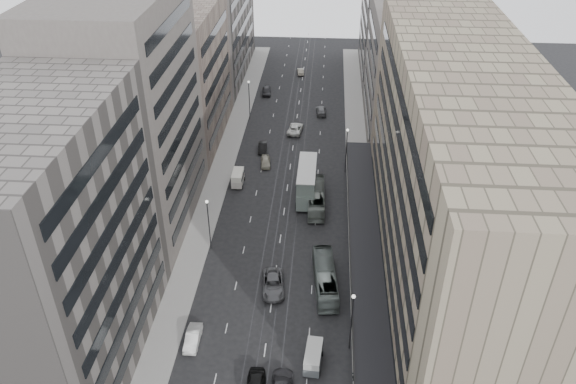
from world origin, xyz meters
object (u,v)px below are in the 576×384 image
(bus_near, at_px, (325,278))
(sedan_1, at_px, (193,338))
(panel_van, at_px, (238,178))
(pedestrian, at_px, (355,375))
(sedan_2, at_px, (273,284))
(vw_microbus, at_px, (313,357))
(double_decker, at_px, (307,181))
(bus_far, at_px, (316,198))

(bus_near, relative_size, sedan_1, 2.47)
(panel_van, bearing_deg, pedestrian, -65.47)
(panel_van, xyz_separation_m, sedan_1, (-0.12, -34.86, -0.62))
(sedan_2, bearing_deg, vw_microbus, -71.47)
(sedan_2, bearing_deg, double_decker, 74.59)
(vw_microbus, relative_size, pedestrian, 2.34)
(double_decker, relative_size, pedestrian, 5.46)
(double_decker, bearing_deg, sedan_1, -109.98)
(pedestrian, bearing_deg, bus_far, -92.39)
(sedan_1, distance_m, pedestrian, 19.17)
(bus_far, bearing_deg, panel_van, -23.70)
(bus_near, height_order, panel_van, bus_near)
(panel_van, distance_m, sedan_1, 34.87)
(sedan_2, xyz_separation_m, pedestrian, (10.24, -13.91, 0.24))
(pedestrian, bearing_deg, sedan_1, -23.95)
(bus_far, xyz_separation_m, double_decker, (-1.63, 2.43, 1.50))
(bus_near, relative_size, double_decker, 1.08)
(panel_van, distance_m, pedestrian, 43.27)
(vw_microbus, relative_size, sedan_2, 0.72)
(bus_far, bearing_deg, sedan_1, 63.76)
(double_decker, distance_m, sedan_1, 34.10)
(pedestrian, bearing_deg, double_decker, -90.47)
(double_decker, distance_m, panel_van, 12.18)
(panel_van, bearing_deg, sedan_1, -91.09)
(bus_near, bearing_deg, pedestrian, 97.41)
(sedan_2, height_order, pedestrian, pedestrian)
(panel_van, height_order, sedan_1, panel_van)
(bus_near, relative_size, vw_microbus, 2.51)
(sedan_1, bearing_deg, double_decker, 69.03)
(sedan_2, bearing_deg, pedestrian, -60.47)
(panel_van, bearing_deg, vw_microbus, -70.23)
(panel_van, bearing_deg, bus_far, -22.89)
(double_decker, bearing_deg, bus_near, -80.64)
(bus_near, distance_m, double_decker, 21.56)
(bus_near, distance_m, vw_microbus, 12.91)
(double_decker, distance_m, pedestrian, 36.82)
(bus_far, relative_size, sedan_1, 2.44)
(bus_far, relative_size, double_decker, 1.06)
(vw_microbus, distance_m, sedan_1, 14.28)
(bus_near, bearing_deg, sedan_2, 2.34)
(double_decker, bearing_deg, panel_van, 166.18)
(bus_near, bearing_deg, double_decker, -86.85)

